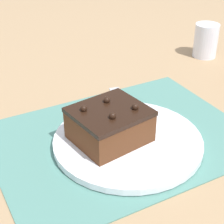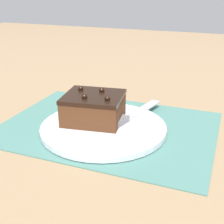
{
  "view_description": "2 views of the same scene",
  "coord_description": "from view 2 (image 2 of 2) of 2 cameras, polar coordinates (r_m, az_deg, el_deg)",
  "views": [
    {
      "loc": [
        -0.29,
        -0.49,
        0.4
      ],
      "look_at": [
        -0.01,
        0.01,
        0.06
      ],
      "focal_mm": 60.0,
      "sensor_mm": 36.0,
      "label": 1
    },
    {
      "loc": [
        0.24,
        -0.58,
        0.3
      ],
      "look_at": [
        0.03,
        -0.05,
        0.06
      ],
      "focal_mm": 50.0,
      "sensor_mm": 36.0,
      "label": 2
    }
  ],
  "objects": [
    {
      "name": "ground_plane",
      "position": [
        0.69,
        -0.75,
        -2.8
      ],
      "size": [
        3.0,
        3.0,
        0.0
      ],
      "primitive_type": "plane",
      "color": "#9E7F5B"
    },
    {
      "name": "placemat_woven",
      "position": [
        0.69,
        -0.75,
        -2.65
      ],
      "size": [
        0.46,
        0.34,
        0.0
      ],
      "primitive_type": "cube",
      "color": "slate",
      "rests_on": "ground_plane"
    },
    {
      "name": "serving_knife",
      "position": [
        0.68,
        2.58,
        -1.13
      ],
      "size": [
        0.07,
        0.21,
        0.01
      ],
      "rotation": [
        0.0,
        0.0,
        6.04
      ],
      "color": "slate",
      "rests_on": "cake_plate"
    },
    {
      "name": "chocolate_cake",
      "position": [
        0.67,
        -3.36,
        0.8
      ],
      "size": [
        0.14,
        0.13,
        0.07
      ],
      "rotation": [
        0.0,
        0.0,
        0.15
      ],
      "color": "#512D19",
      "rests_on": "cake_plate"
    },
    {
      "name": "cake_plate",
      "position": [
        0.67,
        -1.81,
        -2.83
      ],
      "size": [
        0.27,
        0.27,
        0.01
      ],
      "color": "white",
      "rests_on": "placemat_woven"
    }
  ]
}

